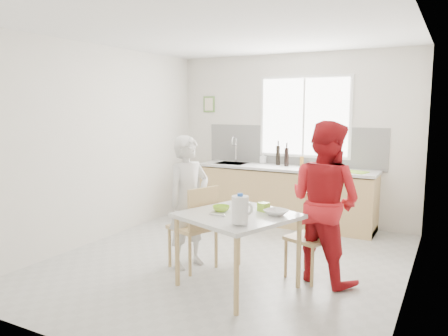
% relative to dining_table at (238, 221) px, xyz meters
% --- Properties ---
extents(ground, '(4.50, 4.50, 0.00)m').
position_rel_dining_table_xyz_m(ground, '(-0.43, 0.62, -0.70)').
color(ground, '#B7B7B2').
rests_on(ground, ground).
extents(room_shell, '(4.50, 4.50, 4.50)m').
position_rel_dining_table_xyz_m(room_shell, '(-0.43, 0.62, 0.95)').
color(room_shell, silver).
rests_on(room_shell, ground).
extents(window, '(1.50, 0.06, 1.30)m').
position_rel_dining_table_xyz_m(window, '(-0.23, 2.84, 1.00)').
color(window, white).
rests_on(window, room_shell).
extents(backsplash, '(3.00, 0.02, 0.65)m').
position_rel_dining_table_xyz_m(backsplash, '(-0.43, 2.86, 0.53)').
color(backsplash, white).
rests_on(backsplash, room_shell).
extents(picture_frame, '(0.22, 0.03, 0.28)m').
position_rel_dining_table_xyz_m(picture_frame, '(-1.98, 2.85, 1.20)').
color(picture_frame, '#619142').
rests_on(picture_frame, room_shell).
extents(kitchen_counter, '(2.84, 0.64, 1.37)m').
position_rel_dining_table_xyz_m(kitchen_counter, '(-0.44, 2.57, -0.28)').
color(kitchen_counter, tan).
rests_on(kitchen_counter, ground).
extents(dining_table, '(1.29, 1.29, 0.78)m').
position_rel_dining_table_xyz_m(dining_table, '(0.00, 0.00, 0.00)').
color(dining_table, silver).
rests_on(dining_table, ground).
extents(chair_left, '(0.57, 0.57, 0.97)m').
position_rel_dining_table_xyz_m(chair_left, '(-0.64, 0.23, -0.16)').
color(chair_left, tan).
rests_on(chair_left, ground).
extents(chair_far, '(0.53, 0.53, 0.90)m').
position_rel_dining_table_xyz_m(chair_far, '(0.60, 0.65, -0.20)').
color(chair_far, tan).
rests_on(chair_far, ground).
extents(person_white, '(0.54, 0.65, 1.54)m').
position_rel_dining_table_xyz_m(person_white, '(-0.77, 0.27, 0.07)').
color(person_white, silver).
rests_on(person_white, ground).
extents(person_red, '(1.01, 0.90, 1.72)m').
position_rel_dining_table_xyz_m(person_red, '(0.73, 0.62, 0.16)').
color(person_red, red).
rests_on(person_red, ground).
extents(bowl_green, '(0.23, 0.23, 0.06)m').
position_rel_dining_table_xyz_m(bowl_green, '(-0.21, 0.02, 0.11)').
color(bowl_green, '#99D130').
rests_on(bowl_green, dining_table).
extents(bowl_white, '(0.29, 0.29, 0.06)m').
position_rel_dining_table_xyz_m(bowl_white, '(0.37, 0.14, 0.11)').
color(bowl_white, silver).
rests_on(bowl_white, dining_table).
extents(milk_jug, '(0.22, 0.16, 0.28)m').
position_rel_dining_table_xyz_m(milk_jug, '(0.21, -0.37, 0.23)').
color(milk_jug, white).
rests_on(milk_jug, dining_table).
extents(green_box, '(0.13, 0.13, 0.09)m').
position_rel_dining_table_xyz_m(green_box, '(0.19, 0.23, 0.13)').
color(green_box, '#90C92E').
rests_on(green_box, dining_table).
extents(spoon, '(0.16, 0.01, 0.01)m').
position_rel_dining_table_xyz_m(spoon, '(-0.15, -0.18, 0.09)').
color(spoon, '#A5A5AA').
rests_on(spoon, dining_table).
extents(cutting_board, '(0.40, 0.34, 0.01)m').
position_rel_dining_table_xyz_m(cutting_board, '(0.65, 2.50, 0.23)').
color(cutting_board, '#88C02C').
rests_on(cutting_board, kitchen_counter).
extents(wine_bottle_a, '(0.07, 0.07, 0.32)m').
position_rel_dining_table_xyz_m(wine_bottle_a, '(-0.61, 2.70, 0.38)').
color(wine_bottle_a, black).
rests_on(wine_bottle_a, kitchen_counter).
extents(wine_bottle_b, '(0.07, 0.07, 0.30)m').
position_rel_dining_table_xyz_m(wine_bottle_b, '(-0.44, 2.63, 0.37)').
color(wine_bottle_b, black).
rests_on(wine_bottle_b, kitchen_counter).
extents(jar_amber, '(0.06, 0.06, 0.16)m').
position_rel_dining_table_xyz_m(jar_amber, '(-0.22, 2.73, 0.30)').
color(jar_amber, '#9A6621').
rests_on(jar_amber, kitchen_counter).
extents(soap_bottle, '(0.08, 0.09, 0.19)m').
position_rel_dining_table_xyz_m(soap_bottle, '(-0.90, 2.76, 0.31)').
color(soap_bottle, '#999999').
rests_on(soap_bottle, kitchen_counter).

